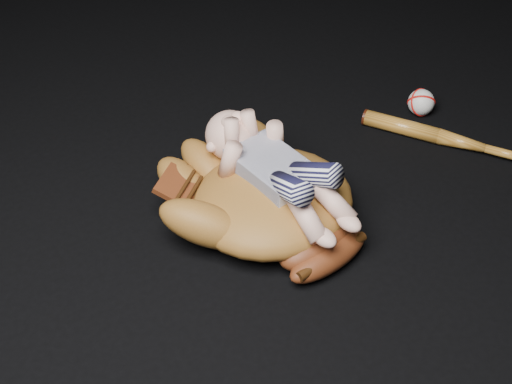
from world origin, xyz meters
TOP-DOWN VIEW (x-y plane):
  - baseball_glove at (-0.16, 0.08)m, footprint 0.47×0.53m
  - newborn_baby at (-0.15, 0.07)m, footprint 0.22×0.42m
  - baseball_bat at (0.33, 0.07)m, footprint 0.25×0.37m
  - baseball at (0.37, 0.20)m, footprint 0.08×0.08m

SIDE VIEW (x-z plane):
  - baseball_bat at x=0.33m, z-range 0.00..0.04m
  - baseball at x=0.37m, z-range 0.00..0.07m
  - baseball_glove at x=-0.16m, z-range 0.00..0.15m
  - newborn_baby at x=-0.15m, z-range 0.06..0.22m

